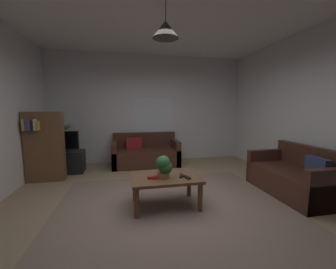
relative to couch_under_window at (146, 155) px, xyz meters
name	(u,v)px	position (x,y,z in m)	size (l,w,h in m)	color
floor	(172,206)	(0.17, -2.34, -0.28)	(5.25, 5.62, 0.02)	#9E8466
rug	(175,211)	(0.17, -2.54, -0.27)	(3.42, 3.09, 0.01)	gray
wall_back	(150,109)	(0.17, 0.50, 1.17)	(5.37, 0.06, 2.90)	silver
wall_right	(325,109)	(2.83, -2.34, 1.17)	(0.06, 5.62, 2.90)	silver
ceiling	(172,1)	(0.17, -2.34, 2.63)	(5.25, 5.62, 0.02)	white
window_pane	(154,119)	(0.28, 0.47, 0.89)	(1.05, 0.01, 1.14)	white
couch_under_window	(146,155)	(0.00, 0.00, 0.00)	(1.67, 0.82, 0.82)	#47281E
couch_right_side	(294,178)	(2.33, -2.34, 0.00)	(0.82, 1.46, 0.82)	#47281E
coffee_table	(166,182)	(0.08, -2.34, 0.11)	(1.01, 0.64, 0.46)	brown
book_on_table_0	(153,178)	(-0.13, -2.38, 0.19)	(0.13, 0.09, 0.02)	#B22D2D
book_on_table_1	(152,176)	(-0.13, -2.38, 0.21)	(0.13, 0.08, 0.02)	#B22D2D
remote_on_table_0	(181,176)	(0.31, -2.37, 0.19)	(0.05, 0.16, 0.02)	black
remote_on_table_1	(187,177)	(0.37, -2.45, 0.19)	(0.05, 0.16, 0.02)	black
potted_plant_on_table	(164,165)	(0.05, -2.37, 0.36)	(0.24, 0.22, 0.32)	#B77051
tv_stand	(63,162)	(-1.90, -0.28, -0.02)	(0.90, 0.44, 0.50)	black
tv	(62,141)	(-1.90, -0.30, 0.46)	(0.72, 0.16, 0.46)	black
potted_palm_corner	(60,145)	(-2.09, 0.18, 0.30)	(0.90, 0.88, 1.21)	#4C4C51
bookshelf_corner	(44,146)	(-2.09, -0.78, 0.44)	(0.70, 0.31, 1.40)	brown
pendant_lamp	(166,29)	(0.08, -2.34, 2.26)	(0.36, 0.36, 0.48)	black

